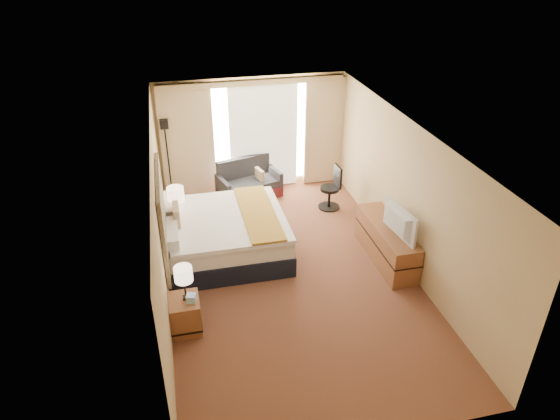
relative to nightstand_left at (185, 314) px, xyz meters
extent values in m
cube|color=#581A19|center=(1.87, 1.05, -0.28)|extent=(4.20, 7.00, 0.02)
cube|color=silver|center=(1.87, 1.05, 2.33)|extent=(4.20, 7.00, 0.02)
cube|color=tan|center=(1.87, 4.55, 1.02)|extent=(4.20, 0.02, 2.60)
cube|color=tan|center=(1.87, -2.45, 1.02)|extent=(4.20, 0.02, 2.60)
cube|color=tan|center=(-0.23, 1.05, 1.02)|extent=(0.02, 7.00, 2.60)
cube|color=tan|center=(3.97, 1.05, 1.02)|extent=(0.02, 7.00, 2.60)
cube|color=black|center=(-0.19, 1.25, 1.01)|extent=(0.06, 1.85, 1.50)
cube|color=#935735|center=(0.00, 0.00, 0.00)|extent=(0.45, 0.52, 0.55)
cube|color=#935735|center=(0.00, 2.50, 0.00)|extent=(0.45, 0.52, 0.55)
cube|color=#935735|center=(3.70, 1.05, 0.07)|extent=(0.50, 1.80, 0.70)
cube|color=white|center=(2.12, 4.52, 1.04)|extent=(2.30, 0.02, 2.30)
cube|color=beige|center=(0.42, 4.43, 0.99)|extent=(1.15, 0.09, 2.50)
cube|color=beige|center=(3.52, 4.43, 0.99)|extent=(0.90, 0.09, 2.50)
cube|color=white|center=(2.12, 4.48, 0.99)|extent=(1.55, 0.04, 2.50)
cube|color=tan|center=(1.87, 4.39, 2.25)|extent=(4.00, 0.16, 0.12)
cube|color=black|center=(0.82, 1.90, -0.08)|extent=(2.28, 2.07, 0.38)
cube|color=white|center=(0.82, 1.90, 0.27)|extent=(2.23, 2.01, 0.33)
cube|color=white|center=(0.91, 1.90, 0.46)|extent=(2.09, 2.09, 0.08)
cube|color=#B77D2A|center=(1.49, 1.90, 0.51)|extent=(0.60, 2.09, 0.04)
cube|color=white|center=(-0.13, 1.40, 0.59)|extent=(0.30, 0.85, 0.20)
cube|color=white|center=(-0.13, 2.40, 0.59)|extent=(0.30, 0.85, 0.20)
cube|color=beige|center=(0.03, 1.90, 0.64)|extent=(0.11, 0.46, 0.39)
cube|color=maroon|center=(1.69, 4.05, -0.15)|extent=(1.51, 1.08, 0.24)
cube|color=#323238|center=(1.70, 4.00, 0.05)|extent=(1.38, 0.91, 0.16)
cube|color=#323238|center=(1.61, 4.33, 0.31)|extent=(1.26, 0.48, 0.54)
cube|color=#323238|center=(1.07, 3.88, 0.08)|extent=(0.29, 0.73, 0.44)
cube|color=#323238|center=(2.30, 4.22, 0.08)|extent=(0.29, 0.73, 0.44)
cube|color=beige|center=(1.93, 4.07, 0.21)|extent=(0.17, 0.35, 0.31)
cube|color=black|center=(-0.03, 4.35, -0.26)|extent=(0.24, 0.24, 0.03)
cylinder|color=black|center=(-0.03, 4.35, 0.59)|extent=(0.03, 0.03, 1.67)
cube|color=black|center=(-0.03, 4.35, 1.50)|extent=(0.17, 0.17, 0.19)
cylinder|color=black|center=(3.29, 3.15, -0.26)|extent=(0.47, 0.47, 0.03)
cylinder|color=black|center=(3.29, 3.15, -0.03)|extent=(0.06, 0.06, 0.42)
cylinder|color=black|center=(3.29, 3.15, 0.18)|extent=(0.41, 0.41, 0.07)
cube|color=black|center=(3.46, 3.16, 0.46)|extent=(0.07, 0.38, 0.47)
cube|color=black|center=(0.04, 0.02, 0.29)|extent=(0.10, 0.10, 0.04)
cylinder|color=black|center=(0.04, 0.02, 0.48)|extent=(0.03, 0.03, 0.34)
cylinder|color=#FFE0BF|center=(0.04, 0.02, 0.73)|extent=(0.27, 0.27, 0.23)
cube|color=black|center=(0.05, 2.43, 0.30)|extent=(0.11, 0.11, 0.04)
cylinder|color=black|center=(0.05, 2.43, 0.51)|extent=(0.03, 0.03, 0.39)
cylinder|color=#FFE0BF|center=(0.05, 2.43, 0.80)|extent=(0.31, 0.31, 0.27)
cube|color=#9BCEF0|center=(0.11, -0.06, 0.34)|extent=(0.16, 0.16, 0.12)
cube|color=black|center=(0.02, 2.62, 0.31)|extent=(0.19, 0.15, 0.07)
imported|color=black|center=(3.65, 0.73, 0.70)|extent=(0.24, 0.97, 0.56)
camera|label=1|loc=(0.09, -5.94, 5.05)|focal=32.00mm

